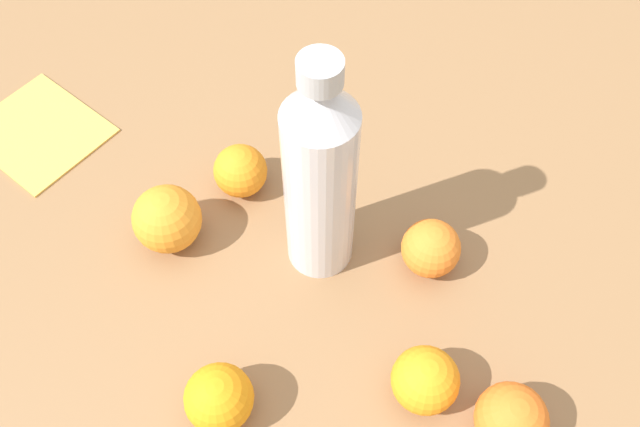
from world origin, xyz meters
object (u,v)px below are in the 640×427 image
object	(u,v)px
orange_1	(511,419)
orange_5	(425,380)
orange_3	(240,171)
folded_napkin	(38,131)
orange_4	(219,398)
orange_0	(167,219)
water_bottle	(320,178)
orange_2	(431,248)

from	to	relation	value
orange_1	orange_5	world-z (taller)	orange_1
orange_3	folded_napkin	distance (m)	0.30
orange_3	orange_4	world-z (taller)	orange_4
orange_0	orange_1	xyz separation A→B (m)	(-0.34, -0.27, -0.00)
orange_4	water_bottle	bearing A→B (deg)	-47.56
orange_1	orange_4	bearing A→B (deg)	66.03
orange_3	orange_1	bearing A→B (deg)	-156.74
orange_3	folded_napkin	size ratio (longest dim) A/B	0.40
orange_2	folded_napkin	world-z (taller)	orange_2
orange_3	orange_2	bearing A→B (deg)	-136.06
orange_0	orange_5	world-z (taller)	orange_0
orange_1	folded_napkin	xyz separation A→B (m)	(0.57, 0.40, -0.03)
orange_2	orange_4	world-z (taller)	orange_4
orange_2	orange_3	bearing A→B (deg)	43.94
orange_2	water_bottle	bearing A→B (deg)	62.30
orange_5	folded_napkin	xyz separation A→B (m)	(0.50, 0.34, -0.03)
orange_3	folded_napkin	world-z (taller)	orange_3
orange_4	orange_5	bearing A→B (deg)	-104.63
orange_3	orange_5	bearing A→B (deg)	-162.19
orange_2	folded_napkin	distance (m)	0.55
orange_0	orange_4	world-z (taller)	orange_0
water_bottle	orange_1	xyz separation A→B (m)	(-0.26, -0.11, -0.11)
orange_0	orange_4	bearing A→B (deg)	-179.64
orange_1	orange_4	xyz separation A→B (m)	(0.12, 0.27, -0.00)
water_bottle	orange_0	world-z (taller)	water_bottle
water_bottle	folded_napkin	distance (m)	0.44
orange_2	orange_3	world-z (taller)	orange_2
orange_2	folded_napkin	size ratio (longest dim) A/B	0.41
orange_5	folded_napkin	bearing A→B (deg)	33.97
folded_napkin	water_bottle	bearing A→B (deg)	-135.56
orange_4	orange_1	bearing A→B (deg)	-113.97
orange_1	orange_3	world-z (taller)	orange_1
orange_0	folded_napkin	xyz separation A→B (m)	(0.22, 0.13, -0.04)
orange_1	orange_5	size ratio (longest dim) A/B	1.03
water_bottle	orange_0	distance (m)	0.21
orange_4	folded_napkin	size ratio (longest dim) A/B	0.43
orange_0	orange_3	bearing A→B (deg)	-66.48
orange_5	orange_0	bearing A→B (deg)	36.35
orange_5	water_bottle	bearing A→B (deg)	11.93
water_bottle	orange_1	size ratio (longest dim) A/B	4.23
folded_napkin	orange_2	bearing A→B (deg)	-131.42
folded_napkin	orange_0	bearing A→B (deg)	-149.19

